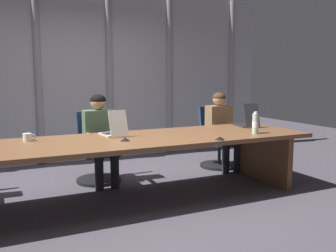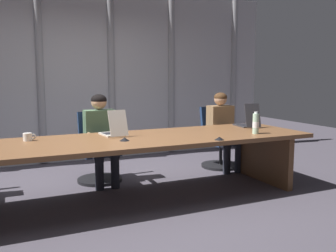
% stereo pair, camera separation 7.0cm
% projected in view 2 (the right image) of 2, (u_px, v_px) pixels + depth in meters
% --- Properties ---
extents(ground_plane, '(14.28, 14.28, 0.00)m').
position_uv_depth(ground_plane, '(123.00, 202.00, 4.29)').
color(ground_plane, '#47424C').
extents(conference_table, '(4.50, 1.18, 0.72)m').
position_uv_depth(conference_table, '(122.00, 150.00, 4.21)').
color(conference_table, brown).
rests_on(conference_table, ground_plane).
extents(curtain_backdrop, '(7.14, 0.17, 2.88)m').
position_uv_depth(curtain_backdrop, '(77.00, 74.00, 6.23)').
color(curtain_backdrop, '#B2B2B7').
rests_on(curtain_backdrop, ground_plane).
extents(laptop_left_mid, '(0.26, 0.43, 0.31)m').
position_uv_depth(laptop_left_mid, '(114.00, 131.00, 4.42)').
color(laptop_left_mid, beige).
rests_on(laptop_left_mid, conference_table).
extents(laptop_center, '(0.27, 0.44, 0.33)m').
position_uv_depth(laptop_center, '(247.00, 122.00, 5.18)').
color(laptop_center, '#2D2D33').
rests_on(laptop_center, conference_table).
extents(office_chair_left_mid, '(0.60, 0.60, 0.93)m').
position_uv_depth(office_chair_left_mid, '(98.00, 155.00, 5.12)').
color(office_chair_left_mid, navy).
rests_on(office_chair_left_mid, ground_plane).
extents(office_chair_center, '(0.60, 0.60, 0.94)m').
position_uv_depth(office_chair_center, '(219.00, 145.00, 5.92)').
color(office_chair_center, navy).
rests_on(office_chair_center, ground_plane).
extents(person_left_mid, '(0.42, 0.55, 1.18)m').
position_uv_depth(person_left_mid, '(101.00, 133.00, 4.95)').
color(person_left_mid, '#4C6B4C').
rests_on(person_left_mid, ground_plane).
extents(person_center, '(0.39, 0.55, 1.17)m').
position_uv_depth(person_center, '(223.00, 126.00, 5.72)').
color(person_center, olive).
rests_on(person_center, ground_plane).
extents(water_bottle_secondary, '(0.08, 0.08, 0.27)m').
position_uv_depth(water_bottle_secondary, '(256.00, 124.00, 4.56)').
color(water_bottle_secondary, '#ADD1B2').
rests_on(water_bottle_secondary, conference_table).
extents(coffee_mug_near, '(0.14, 0.09, 0.09)m').
position_uv_depth(coffee_mug_near, '(28.00, 137.00, 4.07)').
color(coffee_mug_near, white).
rests_on(coffee_mug_near, conference_table).
extents(conference_mic_left_side, '(0.11, 0.11, 0.03)m').
position_uv_depth(conference_mic_left_side, '(125.00, 139.00, 4.08)').
color(conference_mic_left_side, black).
rests_on(conference_mic_left_side, conference_table).
extents(conference_mic_middle, '(0.11, 0.11, 0.03)m').
position_uv_depth(conference_mic_middle, '(219.00, 138.00, 4.13)').
color(conference_mic_middle, black).
rests_on(conference_mic_middle, conference_table).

